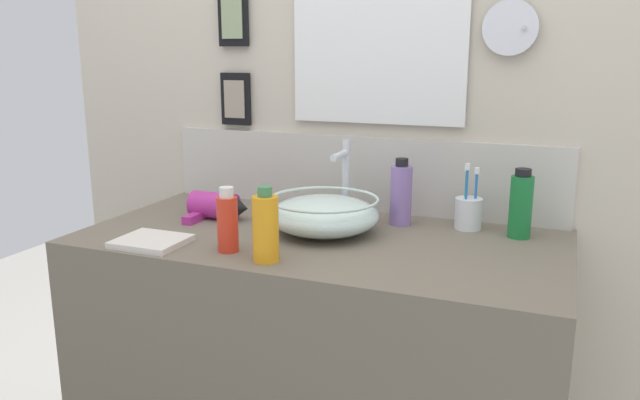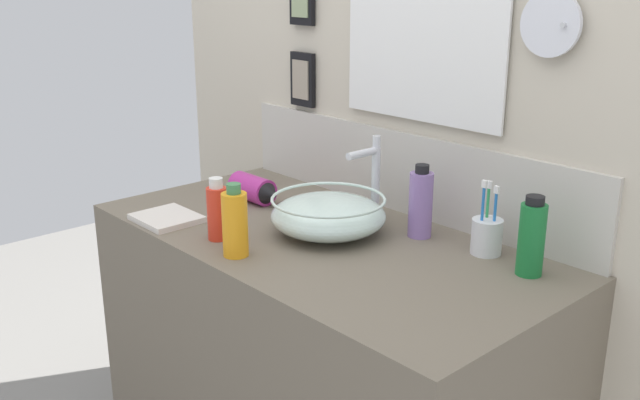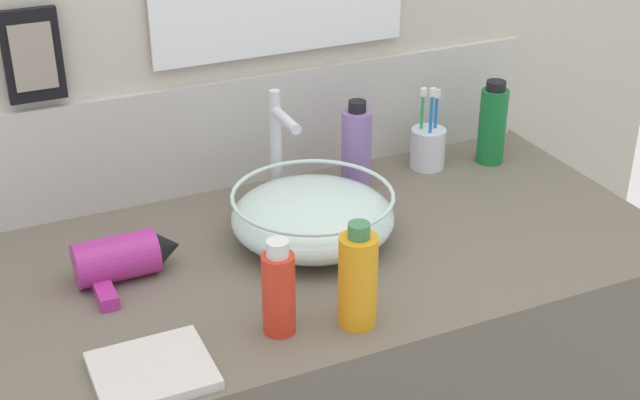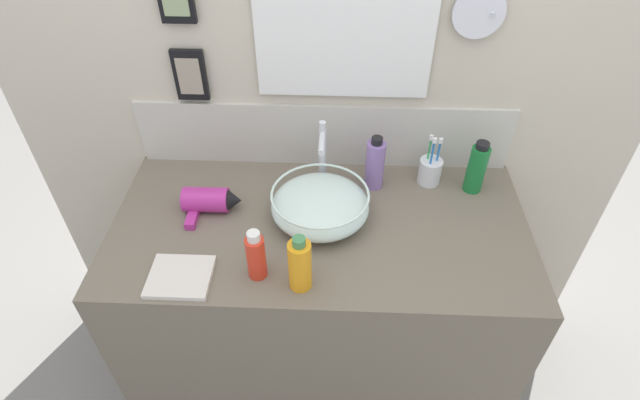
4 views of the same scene
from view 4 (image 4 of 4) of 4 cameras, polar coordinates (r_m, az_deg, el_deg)
ground_plane at (r=2.29m, az=-0.02°, el=-19.50°), size 6.00×6.00×0.00m
vanity_counter at (r=1.89m, az=-0.03°, el=-12.78°), size 1.29×0.64×0.92m
back_panel at (r=1.61m, az=0.52°, el=15.25°), size 2.12×0.10×2.57m
glass_bowl_sink at (r=1.52m, az=0.13°, el=-0.57°), size 0.30×0.30×0.10m
faucet at (r=1.60m, az=0.37°, el=5.60°), size 0.02×0.12×0.24m
hair_drier at (r=1.60m, az=-12.43°, el=-0.08°), size 0.18×0.14×0.08m
toothbrush_cup at (r=1.70m, az=12.45°, el=3.31°), size 0.08×0.08×0.19m
shampoo_bottle at (r=1.68m, az=17.48°, el=3.52°), size 0.06×0.06×0.19m
soap_dispenser at (r=1.32m, az=-2.31°, el=-7.37°), size 0.06×0.06×0.18m
lotion_bottle at (r=1.63m, az=6.29°, el=4.11°), size 0.06×0.06×0.19m
spray_bottle at (r=1.36m, az=-7.33°, el=-6.36°), size 0.05×0.05×0.16m
hand_towel at (r=1.44m, az=-15.68°, el=-8.45°), size 0.17×0.15×0.02m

